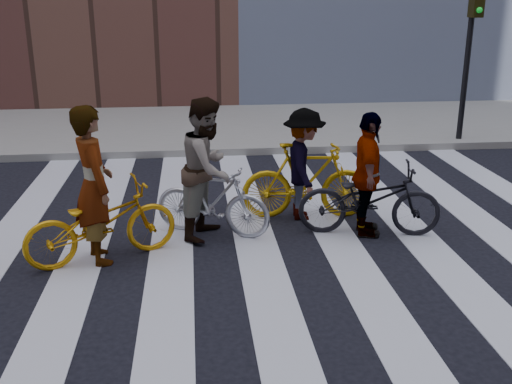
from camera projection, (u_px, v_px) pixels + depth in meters
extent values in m
plane|color=black|center=(304.00, 257.00, 7.46)|extent=(100.00, 100.00, 0.00)
cube|color=gray|center=(247.00, 126.00, 14.51)|extent=(100.00, 5.00, 0.15)
cube|color=silver|center=(78.00, 267.00, 7.17)|extent=(0.55, 10.00, 0.01)
cube|color=silver|center=(171.00, 263.00, 7.29)|extent=(0.55, 10.00, 0.01)
cube|color=silver|center=(260.00, 259.00, 7.40)|extent=(0.55, 10.00, 0.01)
cube|color=silver|center=(347.00, 255.00, 7.51)|extent=(0.55, 10.00, 0.01)
cube|color=silver|center=(431.00, 251.00, 7.62)|extent=(0.55, 10.00, 0.01)
cylinder|color=black|center=(466.00, 71.00, 12.50)|extent=(0.12, 0.12, 3.20)
cube|color=black|center=(477.00, 1.00, 11.92)|extent=(0.22, 0.28, 0.65)
sphere|color=#0CCC26|center=(479.00, 10.00, 11.83)|extent=(0.12, 0.12, 0.12)
imported|color=orange|center=(101.00, 223.00, 7.24)|extent=(1.97, 1.30, 0.98)
imported|color=#B5B8C0|center=(212.00, 201.00, 8.02)|extent=(1.66, 1.06, 0.97)
imported|color=#D39B0B|center=(307.00, 181.00, 8.62)|extent=(1.90, 0.66, 1.12)
imported|color=black|center=(369.00, 199.00, 8.03)|extent=(1.99, 1.00, 1.00)
imported|color=slate|center=(94.00, 185.00, 7.09)|extent=(0.69, 0.82, 1.93)
imported|color=slate|center=(208.00, 168.00, 7.87)|extent=(1.01, 1.12, 1.88)
imported|color=slate|center=(304.00, 165.00, 8.54)|extent=(0.67, 1.08, 1.61)
imported|color=slate|center=(367.00, 175.00, 7.92)|extent=(0.59, 1.05, 1.68)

